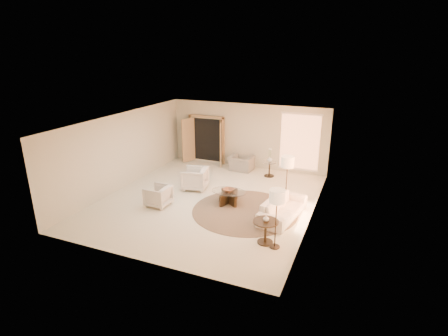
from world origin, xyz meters
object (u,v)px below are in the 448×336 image
at_px(bowl, 229,190).
at_px(end_vase, 266,218).
at_px(sofa, 283,208).
at_px(side_table, 269,168).
at_px(accent_chair, 241,161).
at_px(end_table, 266,228).
at_px(side_vase, 270,159).
at_px(coffee_table, 229,196).
at_px(floor_lamp_far, 277,199).
at_px(floor_lamp_near, 288,164).
at_px(armchair_left, 195,177).
at_px(armchair_right, 158,195).

distance_m(bowl, end_vase, 2.75).
distance_m(sofa, side_table, 3.72).
xyz_separation_m(sofa, end_vase, (-0.08, -1.68, 0.42)).
relative_size(sofa, accent_chair, 2.20).
height_order(accent_chair, end_vase, accent_chair).
relative_size(end_table, side_table, 1.11).
bearing_deg(sofa, side_vase, 30.88).
height_order(end_table, end_vase, end_vase).
xyz_separation_m(coffee_table, floor_lamp_far, (2.16, -2.13, 1.12)).
bearing_deg(floor_lamp_far, floor_lamp_near, 97.23).
xyz_separation_m(sofa, accent_chair, (-2.72, 3.72, 0.11)).
xyz_separation_m(floor_lamp_near, floor_lamp_far, (0.34, -2.65, -0.08)).
bearing_deg(coffee_table, end_vase, -47.07).
distance_m(armchair_left, bowl, 1.81).
height_order(side_table, end_vase, end_vase).
relative_size(armchair_right, coffee_table, 0.51).
relative_size(side_table, end_vase, 3.63).
height_order(sofa, coffee_table, sofa).
distance_m(accent_chair, end_table, 6.01).
xyz_separation_m(floor_lamp_far, end_vase, (-0.30, 0.12, -0.66)).
bearing_deg(side_vase, side_table, 180.00).
height_order(armchair_right, floor_lamp_far, floor_lamp_far).
distance_m(armchair_right, side_vase, 4.97).
relative_size(armchair_left, coffee_table, 0.60).
bearing_deg(floor_lamp_near, bowl, -164.05).
bearing_deg(coffee_table, sofa, -9.60).
distance_m(bowl, side_vase, 3.18).
xyz_separation_m(armchair_right, end_table, (3.98, -0.94, 0.07)).
bearing_deg(side_vase, floor_lamp_near, -63.87).
distance_m(armchair_left, armchair_right, 1.85).
bearing_deg(accent_chair, bowl, 105.54).
xyz_separation_m(armchair_left, floor_lamp_far, (3.82, -2.85, 0.95)).
bearing_deg(bowl, end_table, -47.07).
bearing_deg(side_vase, armchair_left, -132.75).
xyz_separation_m(end_table, bowl, (-1.87, 2.01, 0.04)).
distance_m(coffee_table, end_table, 2.74).
distance_m(armchair_right, accent_chair, 4.65).
height_order(armchair_left, armchair_right, armchair_left).
xyz_separation_m(accent_chair, floor_lamp_near, (2.60, -2.87, 1.05)).
xyz_separation_m(armchair_left, bowl, (1.66, -0.72, 0.04)).
bearing_deg(armchair_right, end_vase, 77.79).
xyz_separation_m(sofa, floor_lamp_far, (0.22, -1.80, 1.08)).
bearing_deg(armchair_left, accent_chair, 150.50).
height_order(accent_chair, coffee_table, accent_chair).
relative_size(armchair_right, end_vase, 4.43).
relative_size(armchair_right, end_table, 1.10).
distance_m(sofa, armchair_right, 4.13).
distance_m(end_vase, side_vase, 5.29).
distance_m(side_table, bowl, 3.17).
bearing_deg(sofa, accent_chair, 45.07).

